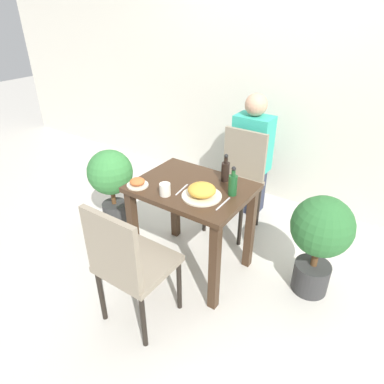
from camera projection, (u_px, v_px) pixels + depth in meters
name	position (u px, v px, depth m)	size (l,w,h in m)	color
ground_plane	(192.00, 265.00, 2.77)	(16.00, 16.00, 0.00)	beige
wall_back	(280.00, 70.00, 3.17)	(8.00, 0.05, 2.60)	beige
dining_table	(192.00, 204.00, 2.48)	(0.81, 0.62, 0.73)	#3D2819
chair_near	(128.00, 262.00, 2.05)	(0.42, 0.42, 0.90)	gray
chair_far	(238.00, 176.00, 3.03)	(0.42, 0.42, 0.90)	gray
food_plate	(202.00, 191.00, 2.25)	(0.27, 0.27, 0.09)	beige
side_plate	(137.00, 183.00, 2.39)	(0.15, 0.15, 0.06)	beige
drink_cup	(165.00, 189.00, 2.28)	(0.07, 0.07, 0.08)	silver
sauce_bottle	(225.00, 171.00, 2.44)	(0.06, 0.06, 0.21)	black
condiment_bottle	(233.00, 184.00, 2.26)	(0.06, 0.06, 0.21)	#194C23
fork_utensil	(182.00, 190.00, 2.35)	(0.03, 0.17, 0.00)	silver
spoon_utensil	(223.00, 204.00, 2.19)	(0.01, 0.18, 0.00)	silver
potted_plant_left	(111.00, 181.00, 2.95)	(0.39, 0.39, 0.79)	#333333
potted_plant_right	(320.00, 236.00, 2.31)	(0.42, 0.42, 0.77)	#333333
person_figure	(251.00, 156.00, 3.23)	(0.34, 0.22, 1.17)	#2D3347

